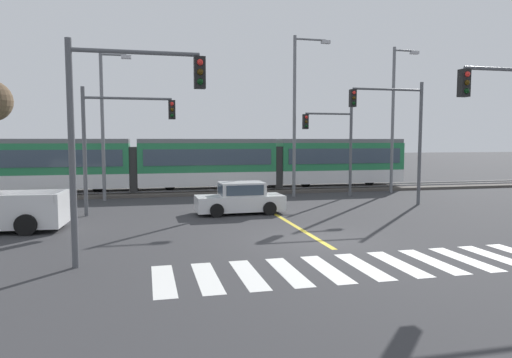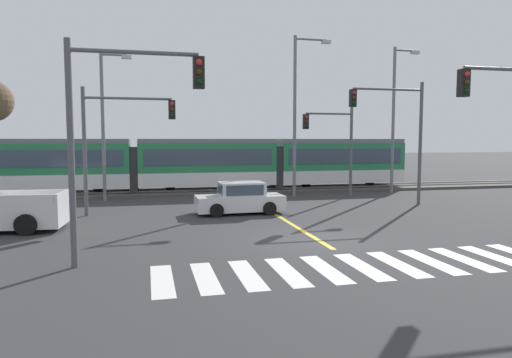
% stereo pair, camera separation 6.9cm
% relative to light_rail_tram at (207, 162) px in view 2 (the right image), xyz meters
% --- Properties ---
extents(ground_plane, '(200.00, 200.00, 0.00)m').
position_rel_light_rail_tram_xyz_m(ground_plane, '(2.08, -15.64, -2.05)').
color(ground_plane, '#333335').
extents(track_bed, '(120.00, 4.00, 0.18)m').
position_rel_light_rail_tram_xyz_m(track_bed, '(2.08, 0.01, -1.96)').
color(track_bed, '#4C4742').
rests_on(track_bed, ground).
extents(rail_near, '(120.00, 0.08, 0.10)m').
position_rel_light_rail_tram_xyz_m(rail_near, '(2.08, -0.71, -1.82)').
color(rail_near, '#939399').
rests_on(rail_near, track_bed).
extents(rail_far, '(120.00, 0.08, 0.10)m').
position_rel_light_rail_tram_xyz_m(rail_far, '(2.08, 0.73, -1.82)').
color(rail_far, '#939399').
rests_on(rail_far, track_bed).
extents(light_rail_tram, '(28.00, 2.64, 3.43)m').
position_rel_light_rail_tram_xyz_m(light_rail_tram, '(0.00, 0.00, 0.00)').
color(light_rail_tram, silver).
rests_on(light_rail_tram, track_bed).
extents(crosswalk_stripe_0, '(0.59, 2.81, 0.01)m').
position_rel_light_rail_tram_xyz_m(crosswalk_stripe_0, '(-3.42, -19.16, -2.04)').
color(crosswalk_stripe_0, silver).
rests_on(crosswalk_stripe_0, ground).
extents(crosswalk_stripe_1, '(0.59, 2.81, 0.01)m').
position_rel_light_rail_tram_xyz_m(crosswalk_stripe_1, '(-2.32, -19.14, -2.04)').
color(crosswalk_stripe_1, silver).
rests_on(crosswalk_stripe_1, ground).
extents(crosswalk_stripe_2, '(0.59, 2.81, 0.01)m').
position_rel_light_rail_tram_xyz_m(crosswalk_stripe_2, '(-1.22, -19.13, -2.04)').
color(crosswalk_stripe_2, silver).
rests_on(crosswalk_stripe_2, ground).
extents(crosswalk_stripe_3, '(0.59, 2.81, 0.01)m').
position_rel_light_rail_tram_xyz_m(crosswalk_stripe_3, '(-0.12, -19.12, -2.04)').
color(crosswalk_stripe_3, silver).
rests_on(crosswalk_stripe_3, ground).
extents(crosswalk_stripe_4, '(0.59, 2.81, 0.01)m').
position_rel_light_rail_tram_xyz_m(crosswalk_stripe_4, '(0.98, -19.11, -2.04)').
color(crosswalk_stripe_4, silver).
rests_on(crosswalk_stripe_4, ground).
extents(crosswalk_stripe_5, '(0.59, 2.81, 0.01)m').
position_rel_light_rail_tram_xyz_m(crosswalk_stripe_5, '(2.08, -19.09, -2.04)').
color(crosswalk_stripe_5, silver).
rests_on(crosswalk_stripe_5, ground).
extents(crosswalk_stripe_6, '(0.59, 2.81, 0.01)m').
position_rel_light_rail_tram_xyz_m(crosswalk_stripe_6, '(3.18, -19.08, -2.04)').
color(crosswalk_stripe_6, silver).
rests_on(crosswalk_stripe_6, ground).
extents(crosswalk_stripe_7, '(0.59, 2.81, 0.01)m').
position_rel_light_rail_tram_xyz_m(crosswalk_stripe_7, '(4.28, -19.07, -2.04)').
color(crosswalk_stripe_7, silver).
rests_on(crosswalk_stripe_7, ground).
extents(crosswalk_stripe_8, '(0.59, 2.81, 0.01)m').
position_rel_light_rail_tram_xyz_m(crosswalk_stripe_8, '(5.38, -19.06, -2.04)').
color(crosswalk_stripe_8, silver).
rests_on(crosswalk_stripe_8, ground).
extents(crosswalk_stripe_9, '(0.59, 2.81, 0.01)m').
position_rel_light_rail_tram_xyz_m(crosswalk_stripe_9, '(6.48, -19.04, -2.04)').
color(crosswalk_stripe_9, silver).
rests_on(crosswalk_stripe_9, ground).
extents(lane_centre_line, '(0.20, 15.10, 0.01)m').
position_rel_light_rail_tram_xyz_m(lane_centre_line, '(2.08, -9.54, -2.04)').
color(lane_centre_line, gold).
rests_on(lane_centre_line, ground).
extents(sedan_crossing, '(4.24, 2.01, 1.52)m').
position_rel_light_rail_tram_xyz_m(sedan_crossing, '(0.49, -9.22, -1.35)').
color(sedan_crossing, silver).
rests_on(sedan_crossing, ground).
extents(traffic_light_near_left, '(3.75, 0.38, 6.26)m').
position_rel_light_rail_tram_xyz_m(traffic_light_near_left, '(-4.54, -17.40, 2.14)').
color(traffic_light_near_left, '#515459').
rests_on(traffic_light_near_left, ground).
extents(traffic_light_mid_right, '(4.25, 0.38, 6.64)m').
position_rel_light_rail_tram_xyz_m(traffic_light_mid_right, '(9.27, -8.42, 2.35)').
color(traffic_light_mid_right, '#515459').
rests_on(traffic_light_mid_right, ground).
extents(traffic_light_mid_left, '(4.25, 0.38, 5.97)m').
position_rel_light_rail_tram_xyz_m(traffic_light_mid_left, '(-5.19, -8.35, 1.91)').
color(traffic_light_mid_left, '#515459').
rests_on(traffic_light_mid_left, ground).
extents(traffic_light_far_right, '(3.25, 0.38, 5.63)m').
position_rel_light_rail_tram_xyz_m(traffic_light_far_right, '(7.45, -4.12, 1.64)').
color(traffic_light_far_right, '#515459').
rests_on(traffic_light_far_right, ground).
extents(street_lamp_west, '(1.79, 0.28, 8.61)m').
position_rel_light_rail_tram_xyz_m(street_lamp_west, '(-6.19, -2.86, 2.79)').
color(street_lamp_west, slate).
rests_on(street_lamp_west, ground).
extents(street_lamp_centre, '(2.38, 0.28, 9.90)m').
position_rel_light_rail_tram_xyz_m(street_lamp_centre, '(5.26, -3.44, 3.53)').
color(street_lamp_centre, slate).
rests_on(street_lamp_centre, ground).
extents(street_lamp_east, '(1.85, 0.28, 9.61)m').
position_rel_light_rail_tram_xyz_m(street_lamp_east, '(12.18, -3.01, 3.30)').
color(street_lamp_east, slate).
rests_on(street_lamp_east, ground).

